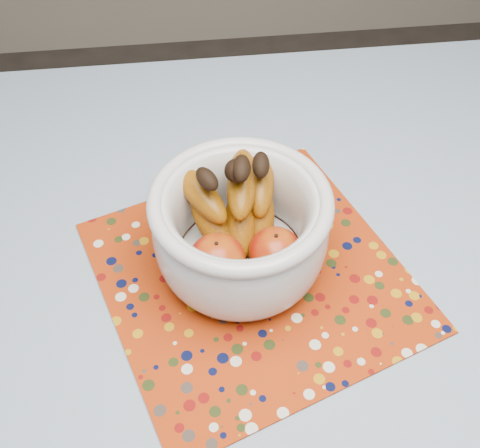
{
  "coord_description": "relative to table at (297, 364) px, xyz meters",
  "views": [
    {
      "loc": [
        -0.13,
        -0.36,
        1.41
      ],
      "look_at": [
        -0.07,
        0.12,
        0.85
      ],
      "focal_mm": 42.0,
      "sensor_mm": 36.0,
      "label": 1
    }
  ],
  "objects": [
    {
      "name": "table",
      "position": [
        0.0,
        0.0,
        0.0
      ],
      "size": [
        1.2,
        1.2,
        0.75
      ],
      "color": "brown",
      "rests_on": "ground"
    },
    {
      "name": "tablecloth",
      "position": [
        0.0,
        0.0,
        0.08
      ],
      "size": [
        1.32,
        1.32,
        0.01
      ],
      "primitive_type": "cube",
      "color": "slate",
      "rests_on": "table"
    },
    {
      "name": "fruit_bowl",
      "position": [
        -0.07,
        0.13,
        0.17
      ],
      "size": [
        0.24,
        0.24,
        0.18
      ],
      "color": "silver",
      "rests_on": "placemat"
    },
    {
      "name": "placemat",
      "position": [
        -0.05,
        0.1,
        0.09
      ],
      "size": [
        0.51,
        0.51,
        0.0
      ],
      "primitive_type": "cube",
      "rotation": [
        0.0,
        0.0,
        0.33
      ],
      "color": "#992A08",
      "rests_on": "tablecloth"
    }
  ]
}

